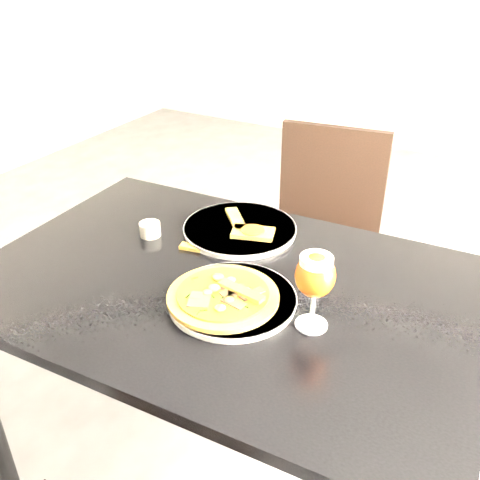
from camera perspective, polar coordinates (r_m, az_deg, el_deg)
The scene contains 10 objects.
ground at distance 1.99m, azimuth -1.61°, elevation -17.81°, with size 6.00×6.00×0.00m, color #525355.
dining_table at distance 1.33m, azimuth -1.55°, elevation -7.52°, with size 1.23×0.85×0.75m.
chair_far at distance 1.99m, azimuth 8.54°, elevation -0.10°, with size 0.46×0.46×0.89m.
plate_main at distance 1.20m, azimuth -0.84°, elevation -6.36°, with size 0.29×0.29×0.02m, color silver.
pizza at distance 1.19m, azimuth -1.77°, elevation -5.92°, with size 0.25×0.25×0.03m.
plate_second at distance 1.48m, azimuth -0.02°, elevation 1.18°, with size 0.31×0.31×0.02m, color silver.
crust_scraps at distance 1.46m, azimuth 0.77°, elevation 1.31°, with size 0.20×0.15×0.02m.
loose_crust at distance 1.40m, azimuth -4.07°, elevation -0.94°, with size 0.12×0.03×0.01m, color brown.
sauce_cup at distance 1.48m, azimuth -9.58°, elevation 1.20°, with size 0.06×0.06×0.04m.
beer_glass at distance 1.08m, azimuth 8.03°, elevation -3.84°, with size 0.08×0.08×0.17m.
Camera 1 is at (0.71, -1.14, 1.47)m, focal length 40.00 mm.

